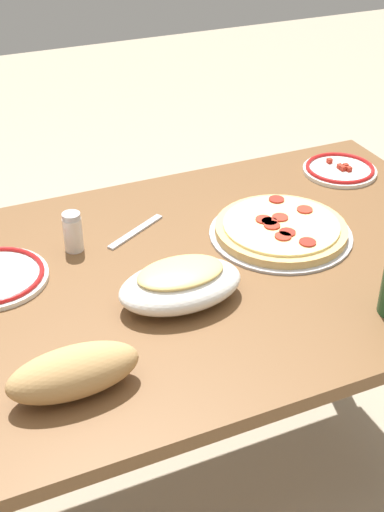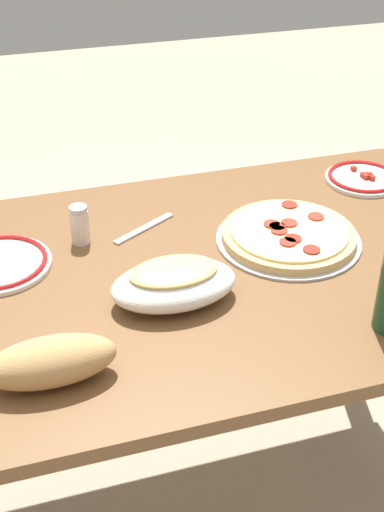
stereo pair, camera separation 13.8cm
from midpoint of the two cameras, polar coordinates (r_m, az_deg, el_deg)
ground_plane at (r=1.90m, az=-2.20°, el=-19.38°), size 8.00×8.00×0.00m
dining_table at (r=1.47m, az=-2.70°, el=-5.01°), size 1.34×0.82×0.72m
pepperoni_pizza at (r=1.50m, az=4.74°, el=2.10°), size 0.31×0.31×0.03m
baked_pasta_dish at (r=1.29m, az=-4.03°, el=-2.34°), size 0.24×0.15×0.08m
side_plate_far at (r=1.80m, az=9.94°, el=6.99°), size 0.19×0.19×0.02m
bread_loaf at (r=1.13m, az=-13.26°, el=-9.45°), size 0.21×0.09×0.08m
spice_shaker at (r=1.47m, az=-12.47°, el=1.86°), size 0.04×0.04×0.09m
fork_left at (r=1.53m, az=-7.25°, el=1.93°), size 0.15×0.10×0.00m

